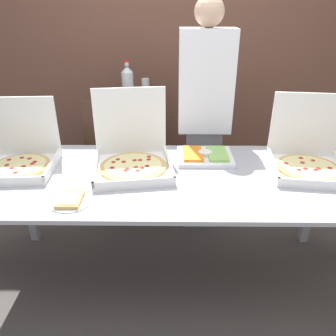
{
  "coord_description": "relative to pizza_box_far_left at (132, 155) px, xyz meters",
  "views": [
    {
      "loc": [
        0.02,
        -1.76,
        1.75
      ],
      "look_at": [
        0.0,
        0.0,
        0.88
      ],
      "focal_mm": 35.0,
      "sensor_mm": 36.0,
      "label": 1
    }
  ],
  "objects": [
    {
      "name": "ground_plane",
      "position": [
        0.23,
        -0.12,
        -0.91
      ],
      "size": [
        16.0,
        16.0,
        0.0
      ],
      "primitive_type": "plane",
      "color": "#514C47"
    },
    {
      "name": "brick_wall_behind",
      "position": [
        0.23,
        1.58,
        0.49
      ],
      "size": [
        10.0,
        0.06,
        2.8
      ],
      "color": "brown",
      "rests_on": "ground_plane"
    },
    {
      "name": "buffet_table",
      "position": [
        0.23,
        -0.12,
        -0.17
      ],
      "size": [
        2.32,
        0.95,
        0.83
      ],
      "color": "#A8AAB2",
      "rests_on": "ground_plane"
    },
    {
      "name": "pizza_box_far_left",
      "position": [
        0.0,
        0.0,
        0.0
      ],
      "size": [
        0.53,
        0.55,
        0.46
      ],
      "rotation": [
        0.0,
        0.0,
        0.14
      ],
      "color": "white",
      "rests_on": "buffet_table"
    },
    {
      "name": "pizza_box_near_left",
      "position": [
        1.1,
        -0.01,
        -0.0
      ],
      "size": [
        0.49,
        0.51,
        0.44
      ],
      "rotation": [
        0.0,
        0.0,
        -0.12
      ],
      "color": "white",
      "rests_on": "buffet_table"
    },
    {
      "name": "pizza_box_near_right",
      "position": [
        -0.7,
        -0.01,
        -0.01
      ],
      "size": [
        0.44,
        0.46,
        0.41
      ],
      "rotation": [
        0.0,
        0.0,
        0.07
      ],
      "color": "white",
      "rests_on": "buffet_table"
    },
    {
      "name": "paper_plate_front_center",
      "position": [
        -0.28,
        -0.42,
        -0.07
      ],
      "size": [
        0.22,
        0.22,
        0.03
      ],
      "color": "white",
      "rests_on": "buffet_table"
    },
    {
      "name": "veggie_tray",
      "position": [
        0.47,
        0.12,
        -0.06
      ],
      "size": [
        0.36,
        0.3,
        0.05
      ],
      "color": "white",
      "rests_on": "buffet_table"
    },
    {
      "name": "sideboard_podium",
      "position": [
        -0.14,
        0.83,
        -0.37
      ],
      "size": [
        0.64,
        0.56,
        1.08
      ],
      "color": "#382319",
      "rests_on": "ground_plane"
    },
    {
      "name": "soda_bottle",
      "position": [
        -0.12,
        0.84,
        0.3
      ],
      "size": [
        0.1,
        0.1,
        0.28
      ],
      "color": "#B7BCC1",
      "rests_on": "sideboard_podium"
    },
    {
      "name": "soda_can_silver",
      "position": [
        0.03,
        0.89,
        0.24
      ],
      "size": [
        0.07,
        0.07,
        0.12
      ],
      "color": "silver",
      "rests_on": "sideboard_podium"
    },
    {
      "name": "person_guest_cap",
      "position": [
        0.5,
        0.58,
        0.05
      ],
      "size": [
        0.4,
        0.22,
        1.82
      ],
      "rotation": [
        0.0,
        0.0,
        3.14
      ],
      "color": "slate",
      "rests_on": "ground_plane"
    }
  ]
}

